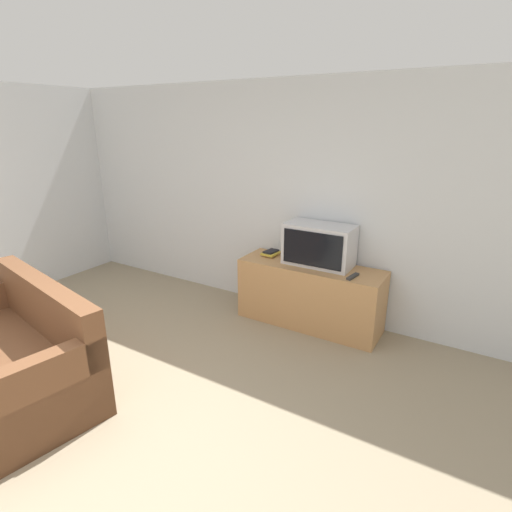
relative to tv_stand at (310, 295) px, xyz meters
name	(u,v)px	position (x,y,z in m)	size (l,w,h in m)	color
ground_plane	(51,473)	(-0.60, -2.73, -0.35)	(14.00, 14.00, 0.00)	gray
wall_back	(276,199)	(-0.60, 0.30, 0.95)	(9.00, 0.06, 2.60)	silver
tv_stand	(310,295)	(0.00, 0.00, 0.00)	(1.56, 0.51, 0.69)	tan
television	(319,245)	(0.05, 0.06, 0.57)	(0.72, 0.38, 0.44)	silver
couch	(8,360)	(-1.63, -2.37, -0.05)	(1.95, 1.29, 0.90)	brown
book_stack	(271,253)	(-0.53, 0.07, 0.38)	(0.17, 0.21, 0.06)	silver
remote_on_stand	(353,276)	(0.50, -0.12, 0.36)	(0.07, 0.20, 0.02)	#2D2D2D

